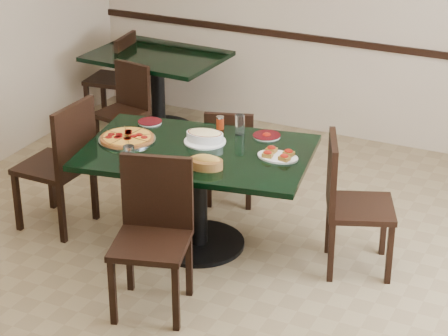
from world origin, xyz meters
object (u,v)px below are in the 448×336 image
at_px(main_table, 198,174).
at_px(back_table, 157,78).
at_px(bruschetta_platter, 278,155).
at_px(chair_left, 63,158).
at_px(chair_near, 154,226).
at_px(bread_basket, 206,162).
at_px(back_chair_near, 126,105).
at_px(back_chair_left, 117,74).
at_px(lasagna_casserole, 205,136).
at_px(pepperoni_pizza, 127,138).
at_px(chair_far, 230,152).
at_px(chair_right, 348,197).

bearing_deg(main_table, back_table, 116.96).
bearing_deg(back_table, bruschetta_platter, -38.76).
bearing_deg(bruschetta_platter, chair_left, -165.48).
bearing_deg(bruschetta_platter, back_table, 142.36).
relative_size(main_table, chair_near, 1.74).
bearing_deg(bread_basket, back_chair_near, 125.86).
xyz_separation_m(chair_near, chair_left, (-1.09, 0.58, 0.01)).
relative_size(back_chair_near, back_chair_left, 0.93).
bearing_deg(chair_left, chair_near, 63.40).
bearing_deg(lasagna_casserole, bruschetta_platter, -10.28).
relative_size(chair_near, pepperoni_pizza, 2.40).
height_order(back_table, lasagna_casserole, lasagna_casserole).
xyz_separation_m(chair_far, back_chair_near, (-1.26, 0.53, 0.01)).
relative_size(back_chair_near, bread_basket, 3.17).
relative_size(chair_near, lasagna_casserole, 3.31).
distance_m(bread_basket, bruschetta_platter, 0.51).
relative_size(chair_far, bruschetta_platter, 2.61).
relative_size(chair_left, bruschetta_platter, 3.28).
bearing_deg(bruschetta_platter, chair_far, 140.85).
distance_m(main_table, back_table, 2.24).
height_order(main_table, back_table, same).
bearing_deg(chair_left, back_chair_near, -165.04).
xyz_separation_m(pepperoni_pizza, bread_basket, (0.71, -0.18, 0.02)).
bearing_deg(chair_right, chair_left, 77.79).
bearing_deg(back_chair_left, back_chair_near, 31.74).
bearing_deg(back_chair_near, chair_left, -65.94).
distance_m(back_chair_left, bread_basket, 2.90).
xyz_separation_m(chair_left, bread_basket, (1.19, -0.06, 0.23)).
bearing_deg(main_table, pepperoni_pizza, 177.02).
xyz_separation_m(back_chair_left, bread_basket, (2.00, -2.08, 0.31)).
distance_m(chair_right, pepperoni_pizza, 1.60).
distance_m(chair_left, back_chair_near, 1.45).
bearing_deg(back_chair_near, chair_right, -13.40).
distance_m(back_table, chair_near, 2.92).
distance_m(chair_left, back_chair_left, 2.18).
xyz_separation_m(chair_near, bread_basket, (0.10, 0.52, 0.24)).
distance_m(chair_far, bread_basket, 1.04).
relative_size(back_table, lasagna_casserole, 4.15).
height_order(back_chair_left, lasagna_casserole, back_chair_left).
relative_size(main_table, pepperoni_pizza, 4.18).
relative_size(chair_near, bruschetta_platter, 3.21).
bearing_deg(bread_basket, pepperoni_pizza, 155.87).
bearing_deg(bread_basket, bruschetta_platter, 34.03).
height_order(main_table, chair_far, chair_far).
xyz_separation_m(main_table, back_chair_left, (-1.81, 1.84, -0.09)).
height_order(back_chair_near, pepperoni_pizza, back_chair_near).
height_order(bread_basket, bruschetta_platter, bread_basket).
bearing_deg(lasagna_casserole, chair_near, -91.29).
bearing_deg(back_table, chair_far, -37.98).
bearing_deg(back_table, bread_basket, -50.27).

